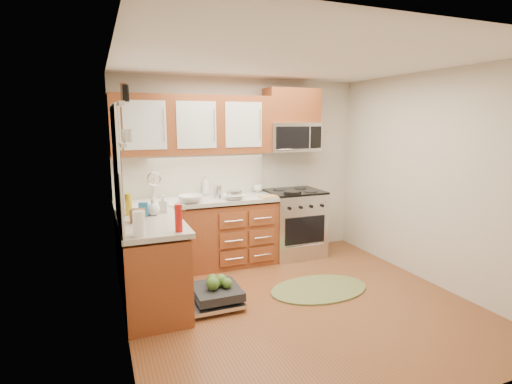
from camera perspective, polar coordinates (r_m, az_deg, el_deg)
name	(u,v)px	position (r m, az deg, el deg)	size (l,w,h in m)	color
floor	(298,303)	(4.46, 6.05, -15.50)	(3.50, 3.50, 0.00)	brown
ceiling	(303,60)	(4.07, 6.74, 18.18)	(3.50, 3.50, 0.00)	white
wall_back	(242,169)	(5.67, -2.01, 3.28)	(3.50, 0.04, 2.50)	beige
wall_front	(435,232)	(2.71, 24.22, -5.26)	(3.50, 0.04, 2.50)	beige
wall_left	(119,201)	(3.61, -18.92, -1.22)	(0.04, 3.50, 2.50)	beige
wall_right	(432,179)	(5.14, 23.86, 1.70)	(0.04, 3.50, 2.50)	beige
base_cabinet_back	(199,236)	(5.35, -8.21, -6.28)	(2.05, 0.60, 0.85)	maroon
base_cabinet_left	(152,267)	(4.36, -14.69, -10.35)	(0.60, 1.25, 0.85)	maroon
countertop_back	(198,201)	(5.22, -8.32, -1.30)	(2.07, 0.64, 0.05)	beige
countertop_left	(150,223)	(4.22, -14.84, -4.28)	(0.64, 1.27, 0.05)	beige
backsplash_back	(192,175)	(5.46, -9.13, 2.47)	(2.05, 0.02, 0.57)	beige
backsplash_left	(118,195)	(4.13, -19.09, -0.41)	(0.02, 1.25, 0.57)	beige
upper_cabinets	(193,125)	(5.25, -8.95, 9.46)	(2.05, 0.35, 0.75)	maroon
cabinet_over_mw	(291,106)	(5.74, 5.09, 12.18)	(0.76, 0.35, 0.47)	maroon
range	(294,223)	(5.79, 5.49, -4.42)	(0.76, 0.64, 0.95)	silver
microwave	(292,137)	(5.72, 5.14, 7.83)	(0.76, 0.38, 0.40)	silver
sink	(157,212)	(5.13, -13.95, -2.85)	(0.62, 0.50, 0.26)	white
dishwasher	(213,296)	(4.38, -6.18, -14.55)	(0.70, 0.60, 0.20)	silver
window	(116,161)	(4.06, -19.35, 4.25)	(0.03, 1.05, 1.05)	white
window_blind	(117,126)	(4.05, -19.27, 8.92)	(0.02, 0.96, 0.40)	white
shelf_upper	(120,104)	(3.20, -18.85, 11.82)	(0.04, 0.40, 0.03)	white
shelf_lower	(122,144)	(3.20, -18.55, 6.46)	(0.04, 0.40, 0.03)	white
rug	(319,289)	(4.80, 9.01, -13.52)	(1.18, 0.77, 0.02)	#636C3E
skillet	(293,193)	(5.39, 5.24, -0.09)	(0.24, 0.24, 0.04)	black
stock_pot	(234,195)	(5.17, -3.11, -0.40)	(0.19, 0.19, 0.12)	silver
cutting_board	(269,197)	(5.30, 1.80, -0.67)	(0.24, 0.16, 0.02)	#B67F53
canister	(217,192)	(5.23, -5.52, -0.01)	(0.10, 0.10, 0.17)	silver
paper_towel_roll	(139,224)	(3.65, -16.36, -4.37)	(0.11, 0.11, 0.23)	white
mustard_bottle	(129,204)	(4.51, -17.74, -1.69)	(0.07, 0.07, 0.23)	gold
red_bottle	(179,218)	(3.71, -11.01, -3.67)	(0.07, 0.07, 0.26)	red
wooden_box	(138,216)	(4.16, -16.56, -3.27)	(0.14, 0.10, 0.14)	brown
blue_carton	(143,209)	(4.40, -15.78, -2.40)	(0.09, 0.06, 0.15)	teal
bowl_a	(234,197)	(5.15, -3.17, -0.72)	(0.26, 0.26, 0.06)	#999999
bowl_b	(191,199)	(5.00, -9.31, -1.00)	(0.31, 0.31, 0.10)	#999999
cup	(258,188)	(5.68, 0.25, 0.55)	(0.14, 0.14, 0.11)	#999999
soap_bottle_a	(205,186)	(5.47, -7.23, 0.92)	(0.10, 0.10, 0.27)	#999999
soap_bottle_b	(164,203)	(4.53, -13.04, -1.60)	(0.09, 0.09, 0.20)	#999999
soap_bottle_c	(153,207)	(4.42, -14.49, -2.06)	(0.14, 0.14, 0.18)	#999999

